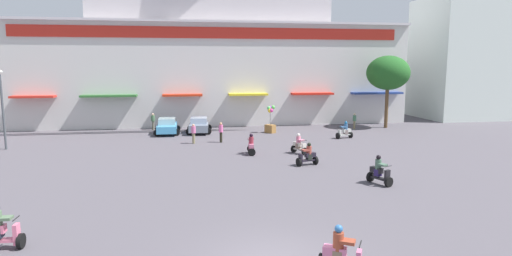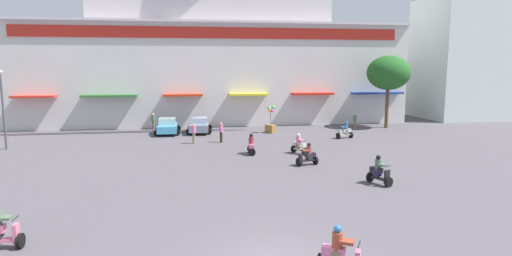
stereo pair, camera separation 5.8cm
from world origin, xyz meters
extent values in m
plane|color=#534E55|center=(0.00, 13.00, 0.00)|extent=(128.00, 128.00, 0.00)
cube|color=silver|center=(0.00, 36.16, 5.15)|extent=(40.98, 12.33, 10.30)
cube|color=red|center=(0.00, 29.94, 9.33)|extent=(37.70, 0.12, 1.09)
cube|color=silver|center=(0.00, 29.90, 10.42)|extent=(40.98, 0.70, 0.24)
cube|color=red|center=(-16.83, 29.45, 3.29)|extent=(3.85, 1.10, 0.20)
cube|color=#2F672F|center=(-10.07, 29.45, 3.29)|extent=(5.18, 1.10, 0.20)
cube|color=red|center=(-3.16, 29.45, 3.29)|extent=(3.84, 1.10, 0.20)
cube|color=gold|center=(3.32, 29.45, 3.29)|extent=(3.90, 1.10, 0.20)
cube|color=red|center=(9.95, 29.45, 3.29)|extent=(4.31, 1.10, 0.20)
cube|color=navy|center=(16.98, 29.45, 3.29)|extent=(5.41, 1.10, 0.20)
cube|color=silver|center=(28.91, 33.40, 6.95)|extent=(8.68, 8.55, 13.90)
cylinder|color=brown|center=(16.82, 26.81, 2.00)|extent=(0.34, 0.34, 4.00)
ellipsoid|color=#225A22|center=(16.82, 26.81, 5.45)|extent=(4.15, 4.37, 3.35)
cube|color=#4498CB|center=(-4.56, 26.25, 0.59)|extent=(1.73, 3.82, 0.63)
cube|color=#A4C2C3|center=(-4.56, 26.25, 1.17)|extent=(1.48, 1.91, 0.54)
cylinder|color=black|center=(-5.42, 27.43, 0.30)|extent=(0.60, 0.17, 0.60)
cylinder|color=black|center=(-3.71, 27.44, 0.30)|extent=(0.60, 0.17, 0.60)
cylinder|color=black|center=(-5.40, 25.07, 0.30)|extent=(0.60, 0.17, 0.60)
cylinder|color=black|center=(-3.69, 25.08, 0.30)|extent=(0.60, 0.17, 0.60)
cube|color=gray|center=(-1.69, 26.49, 0.59)|extent=(1.93, 3.94, 0.65)
cube|color=#A1AFC5|center=(-1.69, 26.49, 1.18)|extent=(1.58, 2.01, 0.52)
cylinder|color=black|center=(-2.46, 27.73, 0.30)|extent=(0.61, 0.20, 0.60)
cylinder|color=black|center=(-0.76, 27.63, 0.30)|extent=(0.61, 0.20, 0.60)
cylinder|color=black|center=(-2.61, 25.35, 0.30)|extent=(0.61, 0.20, 0.60)
cylinder|color=black|center=(-0.91, 25.25, 0.30)|extent=(0.61, 0.20, 0.60)
cylinder|color=black|center=(-8.28, 2.31, 0.26)|extent=(0.16, 0.52, 0.52)
cube|color=pink|center=(-8.86, 2.33, 0.32)|extent=(1.03, 0.31, 0.10)
cube|color=pink|center=(-8.39, 2.32, 0.51)|extent=(0.15, 0.32, 0.71)
cylinder|color=black|center=(-8.37, 2.32, 1.07)|extent=(0.05, 0.52, 0.04)
cube|color=#566E52|center=(-8.72, 2.33, 1.09)|extent=(0.45, 0.35, 0.10)
cylinder|color=black|center=(1.74, 16.97, 0.26)|extent=(0.53, 0.19, 0.52)
cylinder|color=black|center=(1.64, 15.71, 0.26)|extent=(0.53, 0.19, 0.52)
cube|color=#D36E91|center=(1.69, 16.34, 0.32)|extent=(0.37, 1.13, 0.10)
cube|color=#D36E91|center=(1.67, 16.11, 0.64)|extent=(0.36, 0.73, 0.28)
cube|color=#D36E91|center=(1.73, 16.84, 0.46)|extent=(0.33, 0.17, 0.63)
cylinder|color=black|center=(1.73, 16.87, 0.98)|extent=(0.52, 0.08, 0.04)
cube|color=#565149|center=(1.68, 16.21, 0.52)|extent=(0.34, 0.31, 0.36)
cylinder|color=maroon|center=(1.68, 16.21, 0.98)|extent=(0.35, 0.35, 0.55)
sphere|color=black|center=(1.68, 16.21, 1.36)|extent=(0.25, 0.25, 0.25)
cube|color=maroon|center=(1.70, 16.49, 1.00)|extent=(0.38, 0.47, 0.10)
cylinder|color=black|center=(5.33, 15.45, 0.26)|extent=(0.53, 0.36, 0.52)
cylinder|color=black|center=(4.81, 16.49, 0.26)|extent=(0.53, 0.36, 0.52)
cube|color=beige|center=(5.07, 15.97, 0.32)|extent=(0.70, 1.04, 0.10)
cube|color=beige|center=(4.98, 16.16, 0.66)|extent=(0.56, 0.72, 0.28)
cube|color=beige|center=(5.28, 15.55, 0.47)|extent=(0.35, 0.27, 0.65)
cylinder|color=black|center=(5.29, 15.53, 1.00)|extent=(0.48, 0.26, 0.04)
cube|color=#796354|center=(5.02, 16.07, 0.54)|extent=(0.41, 0.39, 0.36)
cylinder|color=pink|center=(5.02, 16.07, 0.96)|extent=(0.43, 0.43, 0.48)
sphere|color=silver|center=(5.02, 16.07, 1.31)|extent=(0.25, 0.25, 0.25)
cube|color=pink|center=(5.13, 15.84, 0.99)|extent=(0.50, 0.54, 0.10)
cube|color=#D36C96|center=(1.68, -0.96, 0.67)|extent=(0.75, 0.60, 0.28)
cylinder|color=black|center=(2.32, -1.32, 1.01)|extent=(0.29, 0.47, 0.04)
cube|color=#806953|center=(1.76, -1.01, 0.55)|extent=(0.40, 0.42, 0.36)
cylinder|color=#973F29|center=(1.76, -1.01, 1.00)|extent=(0.44, 0.44, 0.54)
sphere|color=#2D64A1|center=(1.76, -1.01, 1.38)|extent=(0.25, 0.25, 0.25)
cube|color=#973F29|center=(2.00, -1.14, 1.03)|extent=(0.55, 0.51, 0.10)
cylinder|color=black|center=(4.07, 12.31, 0.26)|extent=(0.28, 0.54, 0.52)
cylinder|color=black|center=(5.23, 12.63, 0.26)|extent=(0.28, 0.54, 0.52)
cube|color=black|center=(4.65, 12.47, 0.32)|extent=(1.10, 0.55, 0.10)
cube|color=black|center=(4.86, 12.53, 0.65)|extent=(0.73, 0.47, 0.28)
cube|color=black|center=(4.18, 12.34, 0.46)|extent=(0.22, 0.35, 0.64)
cylinder|color=black|center=(4.16, 12.34, 0.99)|extent=(0.17, 0.51, 0.04)
cube|color=#222723|center=(4.76, 12.50, 0.53)|extent=(0.36, 0.38, 0.36)
cylinder|color=#9B4337|center=(4.76, 12.50, 0.95)|extent=(0.39, 0.39, 0.49)
sphere|color=black|center=(4.76, 12.50, 1.31)|extent=(0.25, 0.25, 0.25)
cube|color=#9B4337|center=(4.51, 12.43, 0.98)|extent=(0.52, 0.45, 0.10)
cylinder|color=black|center=(9.86, 21.34, 0.26)|extent=(0.27, 0.54, 0.52)
cylinder|color=black|center=(11.10, 21.66, 0.26)|extent=(0.27, 0.54, 0.52)
cube|color=silver|center=(10.48, 21.50, 0.32)|extent=(1.17, 0.55, 0.10)
cube|color=silver|center=(10.71, 21.56, 0.66)|extent=(0.77, 0.47, 0.28)
cube|color=silver|center=(9.98, 21.38, 0.47)|extent=(0.21, 0.34, 0.65)
cylinder|color=black|center=(9.96, 21.37, 1.00)|extent=(0.16, 0.51, 0.04)
cube|color=slate|center=(10.61, 21.53, 0.54)|extent=(0.35, 0.38, 0.36)
cylinder|color=#3A638F|center=(10.61, 21.53, 0.98)|extent=(0.39, 0.39, 0.51)
sphere|color=#1E669A|center=(10.61, 21.53, 1.34)|extent=(0.25, 0.25, 0.25)
cube|color=#3A638F|center=(10.33, 21.46, 1.00)|extent=(0.51, 0.44, 0.10)
cylinder|color=black|center=(7.47, 7.22, 0.26)|extent=(0.53, 0.34, 0.52)
cylinder|color=black|center=(6.97, 8.34, 0.26)|extent=(0.53, 0.34, 0.52)
cube|color=black|center=(7.22, 7.78, 0.32)|extent=(0.70, 1.09, 0.10)
cube|color=black|center=(7.13, 7.98, 0.73)|extent=(0.55, 0.75, 0.28)
cube|color=black|center=(7.42, 7.33, 0.51)|extent=(0.35, 0.26, 0.71)
cylinder|color=black|center=(7.43, 7.31, 1.07)|extent=(0.49, 0.25, 0.04)
cube|color=#2B1F53|center=(7.17, 7.89, 0.61)|extent=(0.41, 0.39, 0.36)
cylinder|color=#486753|center=(7.17, 7.89, 1.05)|extent=(0.42, 0.42, 0.52)
sphere|color=black|center=(7.17, 7.89, 1.42)|extent=(0.25, 0.25, 0.25)
cube|color=#486753|center=(7.28, 7.64, 1.07)|extent=(0.49, 0.54, 0.10)
cylinder|color=#7F7652|center=(13.39, 26.48, 0.40)|extent=(0.26, 0.26, 0.80)
cylinder|color=#406E50|center=(13.39, 26.48, 1.07)|extent=(0.42, 0.42, 0.54)
sphere|color=tan|center=(13.39, 26.48, 1.46)|extent=(0.23, 0.23, 0.23)
cylinder|color=#7E7554|center=(-2.25, 21.07, 0.42)|extent=(0.28, 0.28, 0.85)
cylinder|color=#D1689A|center=(-2.25, 21.07, 1.11)|extent=(0.45, 0.45, 0.52)
sphere|color=tan|center=(-2.25, 21.07, 1.48)|extent=(0.21, 0.21, 0.21)
cylinder|color=#6C6957|center=(-6.02, 28.89, 0.43)|extent=(0.33, 0.33, 0.87)
cylinder|color=#4D754F|center=(-6.02, 28.89, 1.13)|extent=(0.52, 0.52, 0.53)
sphere|color=#D8AA84|center=(-6.02, 28.89, 1.51)|extent=(0.23, 0.23, 0.23)
cylinder|color=black|center=(-0.06, 21.23, 0.42)|extent=(0.29, 0.29, 0.84)
cylinder|color=pink|center=(-0.06, 21.23, 1.13)|extent=(0.47, 0.47, 0.56)
sphere|color=tan|center=(-0.06, 21.23, 1.52)|extent=(0.23, 0.23, 0.23)
cylinder|color=#474C51|center=(-16.02, 20.86, 2.76)|extent=(0.16, 0.16, 5.52)
cube|color=olive|center=(4.80, 25.44, 0.38)|extent=(1.03, 1.08, 0.75)
cylinder|color=#4C4C4C|center=(4.80, 25.44, 1.35)|extent=(0.04, 0.04, 1.20)
sphere|color=#53C24E|center=(5.07, 25.46, 2.35)|extent=(0.37, 0.37, 0.37)
sphere|color=purple|center=(4.86, 25.55, 2.29)|extent=(0.38, 0.38, 0.38)
sphere|color=#E42991|center=(4.73, 25.55, 2.13)|extent=(0.29, 0.29, 0.29)
sphere|color=#56C558|center=(4.68, 25.45, 2.29)|extent=(0.36, 0.36, 0.36)
sphere|color=yellow|center=(4.75, 25.35, 2.07)|extent=(0.39, 0.39, 0.39)
sphere|color=#E83C8D|center=(4.86, 25.25, 2.10)|extent=(0.36, 0.36, 0.36)
camera|label=1|loc=(-2.51, -12.37, 6.16)|focal=29.63mm
camera|label=2|loc=(-2.45, -12.38, 6.16)|focal=29.63mm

